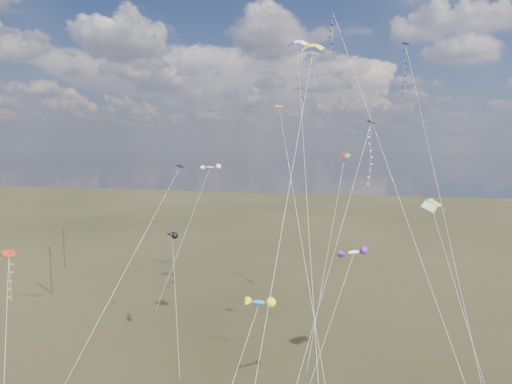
% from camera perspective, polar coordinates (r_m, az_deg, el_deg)
% --- Properties ---
extents(utility_pole_near, '(1.40, 0.20, 8.00)m').
position_cam_1_polar(utility_pole_near, '(83.32, -24.29, -8.79)').
color(utility_pole_near, black).
rests_on(utility_pole_near, ground).
extents(utility_pole_far, '(1.40, 0.20, 8.00)m').
position_cam_1_polar(utility_pole_far, '(98.87, -22.87, -6.49)').
color(utility_pole_far, black).
rests_on(utility_pole_far, ground).
extents(diamond_black_high, '(6.99, 24.84, 37.42)m').
position_cam_1_polar(diamond_black_high, '(61.47, 18.53, 12.65)').
color(diamond_black_high, black).
rests_on(diamond_black_high, ground).
extents(diamond_navy_tall, '(14.77, 30.49, 39.70)m').
position_cam_1_polar(diamond_navy_tall, '(51.81, 10.69, 16.33)').
color(diamond_navy_tall, '#091251').
rests_on(diamond_navy_tall, ground).
extents(diamond_black_mid, '(5.60, 19.32, 22.06)m').
position_cam_1_polar(diamond_black_mid, '(51.06, -13.80, -5.14)').
color(diamond_black_mid, black).
rests_on(diamond_black_mid, ground).
extents(diamond_red_low, '(8.77, 11.45, 15.53)m').
position_cam_1_polar(diamond_red_low, '(43.84, -28.43, -10.30)').
color(diamond_red_low, red).
rests_on(diamond_red_low, ground).
extents(diamond_navy_right, '(7.05, 17.00, 26.94)m').
position_cam_1_polar(diamond_navy_right, '(48.44, 13.69, 3.35)').
color(diamond_navy_right, '#0C1B4E').
rests_on(diamond_navy_right, ground).
extents(diamond_orange_center, '(8.51, 16.84, 28.75)m').
position_cam_1_polar(diamond_orange_center, '(44.68, 4.94, -1.48)').
color(diamond_orange_center, orange).
rests_on(diamond_orange_center, ground).
extents(parafoil_yellow, '(2.85, 24.64, 34.69)m').
position_cam_1_polar(parafoil_yellow, '(46.84, 7.01, 17.51)').
color(parafoil_yellow, gold).
rests_on(parafoil_yellow, ground).
extents(parafoil_blue_white, '(8.77, 33.47, 38.17)m').
position_cam_1_polar(parafoil_blue_white, '(60.98, 5.25, 18.02)').
color(parafoil_blue_white, '#1139B5').
rests_on(parafoil_blue_white, ground).
extents(parafoil_striped, '(6.26, 12.57, 19.73)m').
position_cam_1_polar(parafoil_striped, '(45.87, 21.42, -1.31)').
color(parafoil_striped, '#EAF107').
rests_on(parafoil_striped, ground).
extents(parafoil_tricolor, '(3.59, 20.14, 23.67)m').
position_cam_1_polar(parafoil_tricolor, '(65.87, 10.96, 4.49)').
color(parafoil_tricolor, yellow).
rests_on(parafoil_tricolor, ground).
extents(novelty_orange_black, '(5.26, 8.92, 14.19)m').
position_cam_1_polar(novelty_orange_black, '(55.50, -10.41, -5.37)').
color(novelty_orange_black, '#DE3D06').
rests_on(novelty_orange_black, ground).
extents(novelty_white_purple, '(5.93, 7.79, 15.62)m').
position_cam_1_polar(novelty_white_purple, '(40.22, 12.06, -7.50)').
color(novelty_white_purple, silver).
rests_on(novelty_white_purple, ground).
extents(novelty_redwhite_stripe, '(4.59, 17.64, 21.13)m').
position_cam_1_polar(novelty_redwhite_stripe, '(81.15, -5.82, 3.03)').
color(novelty_redwhite_stripe, red).
rests_on(novelty_redwhite_stripe, ground).
extents(novelty_blue_yellow, '(4.01, 8.34, 12.62)m').
position_cam_1_polar(novelty_blue_yellow, '(36.47, 0.29, -13.74)').
color(novelty_blue_yellow, blue).
rests_on(novelty_blue_yellow, ground).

